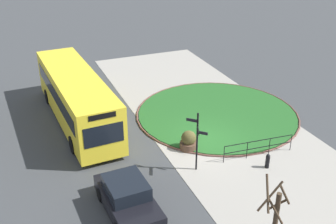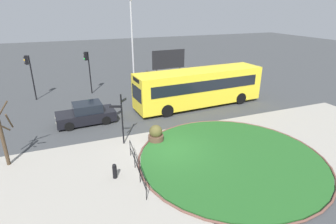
{
  "view_description": "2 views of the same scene",
  "coord_description": "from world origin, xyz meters",
  "px_view_note": "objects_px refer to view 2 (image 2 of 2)",
  "views": [
    {
      "loc": [
        -17.75,
        9.71,
        11.79
      ],
      "look_at": [
        0.73,
        2.17,
        1.94
      ],
      "focal_mm": 43.77,
      "sensor_mm": 36.0,
      "label": 1
    },
    {
      "loc": [
        -5.23,
        -13.04,
        7.94
      ],
      "look_at": [
        0.85,
        2.29,
        1.5
      ],
      "focal_mm": 28.96,
      "sensor_mm": 36.0,
      "label": 2
    }
  ],
  "objects_px": {
    "car_far_lane": "(86,114)",
    "planter_near_signpost": "(156,134)",
    "billboard_left": "(168,60)",
    "signpost_directional": "(121,116)",
    "traffic_light_far": "(29,68)",
    "lamppost_tall": "(132,43)",
    "bollard_foreground": "(115,171)",
    "traffic_light_near": "(87,63)",
    "street_tree_bare": "(2,134)",
    "bus_yellow": "(199,87)"
  },
  "relations": [
    {
      "from": "signpost_directional",
      "to": "traffic_light_near",
      "type": "distance_m",
      "value": 11.49
    },
    {
      "from": "traffic_light_near",
      "to": "signpost_directional",
      "type": "bearing_deg",
      "value": 82.52
    },
    {
      "from": "planter_near_signpost",
      "to": "billboard_left",
      "type": "bearing_deg",
      "value": 65.41
    },
    {
      "from": "traffic_light_near",
      "to": "traffic_light_far",
      "type": "xyz_separation_m",
      "value": [
        -4.97,
        -0.13,
        -0.01
      ]
    },
    {
      "from": "car_far_lane",
      "to": "traffic_light_far",
      "type": "relative_size",
      "value": 1.04
    },
    {
      "from": "traffic_light_far",
      "to": "billboard_left",
      "type": "bearing_deg",
      "value": -171.29
    },
    {
      "from": "car_far_lane",
      "to": "billboard_left",
      "type": "bearing_deg",
      "value": -139.27
    },
    {
      "from": "traffic_light_near",
      "to": "traffic_light_far",
      "type": "height_order",
      "value": "traffic_light_near"
    },
    {
      "from": "bus_yellow",
      "to": "lamppost_tall",
      "type": "distance_m",
      "value": 8.56
    },
    {
      "from": "signpost_directional",
      "to": "planter_near_signpost",
      "type": "relative_size",
      "value": 2.9
    },
    {
      "from": "car_far_lane",
      "to": "traffic_light_near",
      "type": "distance_m",
      "value": 7.72
    },
    {
      "from": "signpost_directional",
      "to": "bollard_foreground",
      "type": "bearing_deg",
      "value": -109.16
    },
    {
      "from": "traffic_light_near",
      "to": "street_tree_bare",
      "type": "relative_size",
      "value": 1.14
    },
    {
      "from": "signpost_directional",
      "to": "traffic_light_near",
      "type": "relative_size",
      "value": 0.8
    },
    {
      "from": "car_far_lane",
      "to": "lamppost_tall",
      "type": "height_order",
      "value": "lamppost_tall"
    },
    {
      "from": "bus_yellow",
      "to": "car_far_lane",
      "type": "height_order",
      "value": "bus_yellow"
    },
    {
      "from": "traffic_light_near",
      "to": "street_tree_bare",
      "type": "distance_m",
      "value": 12.85
    },
    {
      "from": "bollard_foreground",
      "to": "traffic_light_far",
      "type": "xyz_separation_m",
      "value": [
        -4.4,
        14.72,
        2.52
      ]
    },
    {
      "from": "car_far_lane",
      "to": "traffic_light_far",
      "type": "distance_m",
      "value": 8.45
    },
    {
      "from": "car_far_lane",
      "to": "traffic_light_near",
      "type": "height_order",
      "value": "traffic_light_near"
    },
    {
      "from": "car_far_lane",
      "to": "lamppost_tall",
      "type": "relative_size",
      "value": 0.48
    },
    {
      "from": "signpost_directional",
      "to": "lamppost_tall",
      "type": "relative_size",
      "value": 0.37
    },
    {
      "from": "bollard_foreground",
      "to": "street_tree_bare",
      "type": "distance_m",
      "value": 6.21
    },
    {
      "from": "signpost_directional",
      "to": "bollard_foreground",
      "type": "height_order",
      "value": "signpost_directional"
    },
    {
      "from": "signpost_directional",
      "to": "traffic_light_near",
      "type": "height_order",
      "value": "traffic_light_near"
    },
    {
      "from": "planter_near_signpost",
      "to": "street_tree_bare",
      "type": "height_order",
      "value": "street_tree_bare"
    },
    {
      "from": "bollard_foreground",
      "to": "street_tree_bare",
      "type": "relative_size",
      "value": 0.23
    },
    {
      "from": "billboard_left",
      "to": "car_far_lane",
      "type": "bearing_deg",
      "value": -139.2
    },
    {
      "from": "signpost_directional",
      "to": "traffic_light_far",
      "type": "distance_m",
      "value": 12.65
    },
    {
      "from": "billboard_left",
      "to": "traffic_light_far",
      "type": "bearing_deg",
      "value": -172.36
    },
    {
      "from": "bus_yellow",
      "to": "planter_near_signpost",
      "type": "distance_m",
      "value": 7.54
    },
    {
      "from": "traffic_light_near",
      "to": "street_tree_bare",
      "type": "height_order",
      "value": "traffic_light_near"
    },
    {
      "from": "signpost_directional",
      "to": "street_tree_bare",
      "type": "relative_size",
      "value": 0.91
    },
    {
      "from": "traffic_light_near",
      "to": "traffic_light_far",
      "type": "bearing_deg",
      "value": -9.14
    },
    {
      "from": "bollard_foreground",
      "to": "car_far_lane",
      "type": "height_order",
      "value": "car_far_lane"
    },
    {
      "from": "signpost_directional",
      "to": "bus_yellow",
      "type": "relative_size",
      "value": 0.29
    },
    {
      "from": "billboard_left",
      "to": "planter_near_signpost",
      "type": "bearing_deg",
      "value": -117.3
    },
    {
      "from": "traffic_light_near",
      "to": "planter_near_signpost",
      "type": "bearing_deg",
      "value": 91.72
    },
    {
      "from": "lamppost_tall",
      "to": "street_tree_bare",
      "type": "distance_m",
      "value": 15.63
    },
    {
      "from": "traffic_light_far",
      "to": "street_tree_bare",
      "type": "bearing_deg",
      "value": 85.13
    },
    {
      "from": "lamppost_tall",
      "to": "bollard_foreground",
      "type": "bearing_deg",
      "value": -108.51
    },
    {
      "from": "traffic_light_far",
      "to": "billboard_left",
      "type": "distance_m",
      "value": 14.39
    },
    {
      "from": "planter_near_signpost",
      "to": "traffic_light_far",
      "type": "bearing_deg",
      "value": 122.71
    },
    {
      "from": "lamppost_tall",
      "to": "street_tree_bare",
      "type": "height_order",
      "value": "lamppost_tall"
    },
    {
      "from": "traffic_light_near",
      "to": "billboard_left",
      "type": "relative_size",
      "value": 1.0
    },
    {
      "from": "traffic_light_near",
      "to": "street_tree_bare",
      "type": "xyz_separation_m",
      "value": [
        -5.61,
        -11.5,
        -1.14
      ]
    },
    {
      "from": "car_far_lane",
      "to": "planter_near_signpost",
      "type": "relative_size",
      "value": 3.75
    },
    {
      "from": "car_far_lane",
      "to": "street_tree_bare",
      "type": "relative_size",
      "value": 1.18
    },
    {
      "from": "bollard_foreground",
      "to": "traffic_light_near",
      "type": "height_order",
      "value": "traffic_light_near"
    },
    {
      "from": "bus_yellow",
      "to": "traffic_light_near",
      "type": "relative_size",
      "value": 2.76
    }
  ]
}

